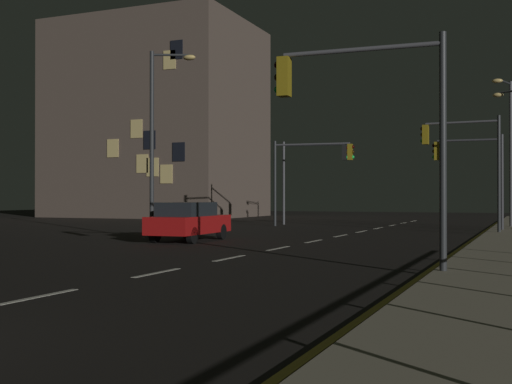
{
  "coord_description": "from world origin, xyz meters",
  "views": [
    {
      "loc": [
        8.15,
        -4.41,
        1.79
      ],
      "look_at": [
        -1.6,
        18.81,
        1.97
      ],
      "focal_mm": 46.44,
      "sensor_mm": 36.0,
      "label": 1
    }
  ],
  "objects_px": {
    "traffic_light_far_right": "(310,165)",
    "traffic_light_overhead_east": "(312,166)",
    "building_distant": "(158,122)",
    "street_lamp_mid_block": "(509,139)",
    "traffic_light_far_left": "(366,106)",
    "car": "(189,221)",
    "traffic_light_far_center": "(464,151)",
    "traffic_light_mid_left": "(470,163)",
    "street_lamp_median": "(158,127)"
  },
  "relations": [
    {
      "from": "street_lamp_median",
      "to": "street_lamp_mid_block",
      "type": "xyz_separation_m",
      "value": [
        13.43,
        14.78,
        0.24
      ]
    },
    {
      "from": "traffic_light_mid_left",
      "to": "street_lamp_mid_block",
      "type": "relative_size",
      "value": 0.59
    },
    {
      "from": "traffic_light_far_left",
      "to": "traffic_light_mid_left",
      "type": "distance_m",
      "value": 20.27
    },
    {
      "from": "car",
      "to": "traffic_light_far_center",
      "type": "relative_size",
      "value": 0.82
    },
    {
      "from": "traffic_light_far_right",
      "to": "traffic_light_far_center",
      "type": "bearing_deg",
      "value": -28.34
    },
    {
      "from": "street_lamp_median",
      "to": "traffic_light_far_right",
      "type": "bearing_deg",
      "value": 80.85
    },
    {
      "from": "traffic_light_far_center",
      "to": "building_distant",
      "type": "relative_size",
      "value": 0.32
    },
    {
      "from": "car",
      "to": "traffic_light_overhead_east",
      "type": "xyz_separation_m",
      "value": [
        -0.22,
        16.77,
        2.97
      ]
    },
    {
      "from": "car",
      "to": "traffic_light_far_center",
      "type": "bearing_deg",
      "value": 43.74
    },
    {
      "from": "building_distant",
      "to": "car",
      "type": "bearing_deg",
      "value": -56.75
    },
    {
      "from": "traffic_light_mid_left",
      "to": "street_lamp_median",
      "type": "relative_size",
      "value": 0.6
    },
    {
      "from": "traffic_light_far_left",
      "to": "building_distant",
      "type": "height_order",
      "value": "building_distant"
    },
    {
      "from": "traffic_light_overhead_east",
      "to": "street_lamp_median",
      "type": "relative_size",
      "value": 0.67
    },
    {
      "from": "traffic_light_overhead_east",
      "to": "traffic_light_far_right",
      "type": "bearing_deg",
      "value": -74.82
    },
    {
      "from": "street_lamp_mid_block",
      "to": "building_distant",
      "type": "distance_m",
      "value": 33.38
    },
    {
      "from": "car",
      "to": "traffic_light_far_left",
      "type": "relative_size",
      "value": 0.84
    },
    {
      "from": "traffic_light_far_left",
      "to": "traffic_light_mid_left",
      "type": "xyz_separation_m",
      "value": [
        0.6,
        20.26,
        -0.39
      ]
    },
    {
      "from": "car",
      "to": "traffic_light_far_center",
      "type": "xyz_separation_m",
      "value": [
        9.82,
        9.4,
        3.16
      ]
    },
    {
      "from": "traffic_light_far_left",
      "to": "traffic_light_far_center",
      "type": "relative_size",
      "value": 0.98
    },
    {
      "from": "street_lamp_mid_block",
      "to": "traffic_light_far_left",
      "type": "bearing_deg",
      "value": -95.6
    },
    {
      "from": "traffic_light_far_left",
      "to": "traffic_light_far_center",
      "type": "bearing_deg",
      "value": 88.21
    },
    {
      "from": "traffic_light_mid_left",
      "to": "traffic_light_far_center",
      "type": "height_order",
      "value": "traffic_light_far_center"
    },
    {
      "from": "traffic_light_far_right",
      "to": "building_distant",
      "type": "distance_m",
      "value": 24.4
    },
    {
      "from": "traffic_light_far_left",
      "to": "traffic_light_far_right",
      "type": "height_order",
      "value": "traffic_light_far_left"
    },
    {
      "from": "traffic_light_far_right",
      "to": "traffic_light_overhead_east",
      "type": "relative_size",
      "value": 0.97
    },
    {
      "from": "traffic_light_overhead_east",
      "to": "street_lamp_mid_block",
      "type": "xyz_separation_m",
      "value": [
        11.83,
        -1.32,
        1.18
      ]
    },
    {
      "from": "traffic_light_overhead_east",
      "to": "car",
      "type": "bearing_deg",
      "value": -89.24
    },
    {
      "from": "traffic_light_far_right",
      "to": "traffic_light_mid_left",
      "type": "height_order",
      "value": "traffic_light_far_right"
    },
    {
      "from": "street_lamp_mid_block",
      "to": "building_distant",
      "type": "xyz_separation_m",
      "value": [
        -30.42,
        13.24,
        3.69
      ]
    },
    {
      "from": "traffic_light_far_left",
      "to": "traffic_light_far_right",
      "type": "relative_size",
      "value": 1.02
    },
    {
      "from": "traffic_light_overhead_east",
      "to": "street_lamp_median",
      "type": "distance_m",
      "value": 16.21
    },
    {
      "from": "car",
      "to": "traffic_light_far_left",
      "type": "distance_m",
      "value": 12.91
    },
    {
      "from": "traffic_light_far_center",
      "to": "traffic_light_far_left",
      "type": "bearing_deg",
      "value": -91.79
    },
    {
      "from": "street_lamp_median",
      "to": "building_distant",
      "type": "height_order",
      "value": "building_distant"
    },
    {
      "from": "traffic_light_far_left",
      "to": "traffic_light_far_right",
      "type": "distance_m",
      "value": 24.58
    },
    {
      "from": "street_lamp_median",
      "to": "building_distant",
      "type": "distance_m",
      "value": 33.01
    },
    {
      "from": "traffic_light_far_left",
      "to": "street_lamp_mid_block",
      "type": "distance_m",
      "value": 24.04
    },
    {
      "from": "traffic_light_far_left",
      "to": "building_distant",
      "type": "xyz_separation_m",
      "value": [
        -28.08,
        37.14,
        4.75
      ]
    },
    {
      "from": "traffic_light_far_left",
      "to": "traffic_light_mid_left",
      "type": "bearing_deg",
      "value": 88.31
    },
    {
      "from": "traffic_light_far_right",
      "to": "building_distant",
      "type": "xyz_separation_m",
      "value": [
        -19.21,
        14.21,
        4.93
      ]
    },
    {
      "from": "traffic_light_mid_left",
      "to": "building_distant",
      "type": "bearing_deg",
      "value": 149.51
    },
    {
      "from": "building_distant",
      "to": "traffic_light_overhead_east",
      "type": "bearing_deg",
      "value": -32.68
    },
    {
      "from": "car",
      "to": "building_distant",
      "type": "height_order",
      "value": "building_distant"
    },
    {
      "from": "car",
      "to": "building_distant",
      "type": "xyz_separation_m",
      "value": [
        -18.81,
        28.69,
        7.84
      ]
    },
    {
      "from": "traffic_light_far_left",
      "to": "street_lamp_mid_block",
      "type": "bearing_deg",
      "value": 84.4
    },
    {
      "from": "traffic_light_overhead_east",
      "to": "building_distant",
      "type": "xyz_separation_m",
      "value": [
        -18.59,
        11.93,
        4.87
      ]
    },
    {
      "from": "traffic_light_far_left",
      "to": "street_lamp_median",
      "type": "distance_m",
      "value": 14.38
    },
    {
      "from": "traffic_light_far_left",
      "to": "traffic_light_mid_left",
      "type": "relative_size",
      "value": 1.11
    },
    {
      "from": "traffic_light_overhead_east",
      "to": "street_lamp_mid_block",
      "type": "height_order",
      "value": "street_lamp_mid_block"
    },
    {
      "from": "traffic_light_mid_left",
      "to": "building_distant",
      "type": "xyz_separation_m",
      "value": [
        -28.67,
        16.89,
        5.15
      ]
    }
  ]
}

